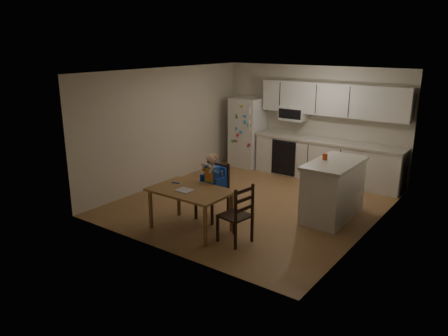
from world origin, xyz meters
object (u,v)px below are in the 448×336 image
Objects in this scene: kitchen_island at (333,190)px; red_cup at (325,157)px; chair_side at (240,211)px; chair_booster at (214,180)px; refrigerator at (248,132)px; dining_table at (191,195)px.

red_cup reaches higher than kitchen_island.
red_cup is at bearing 172.06° from chair_side.
kitchen_island is 2.10m from chair_booster.
refrigerator is 4.46m from chair_side.
kitchen_island is at bearing -32.44° from refrigerator.
kitchen_island is at bearing 48.11° from dining_table.
red_cup is (-0.20, 0.02, 0.57)m from kitchen_island.
dining_table is 0.95m from chair_side.
kitchen_island is at bearing 166.36° from chair_side.
dining_table is at bearing -83.41° from chair_booster.
chair_booster is 1.12m from chair_side.
dining_table is at bearing -70.01° from refrigerator.
refrigerator is 3.47m from red_cup.
kitchen_island is 1.98m from chair_side.
chair_booster is (1.40, -3.21, -0.14)m from refrigerator.
chair_side is (2.34, -3.79, -0.31)m from refrigerator.
refrigerator reaches higher than chair_booster.
refrigerator is at bearing 147.56° from kitchen_island.
chair_side is (0.94, -0.58, -0.18)m from chair_booster.
refrigerator reaches higher than kitchen_island.
refrigerator is 1.22× the size of kitchen_island.
chair_side is (-0.74, -1.84, 0.02)m from kitchen_island.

